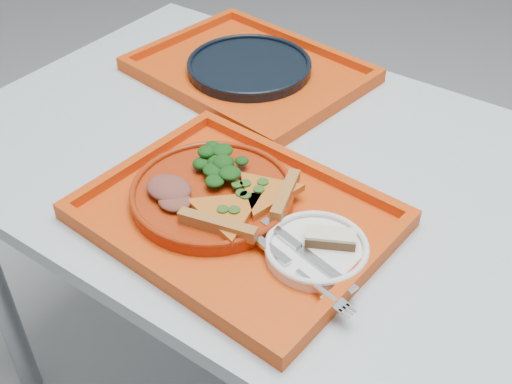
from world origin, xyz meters
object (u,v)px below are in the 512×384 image
at_px(dinner_plate, 212,195).
at_px(navy_plate, 249,68).
at_px(dessert_bar, 330,238).
at_px(tray_far, 249,74).
at_px(tray_main, 236,219).

relative_size(dinner_plate, navy_plate, 1.00).
xyz_separation_m(navy_plate, dessert_bar, (0.41, -0.37, 0.02)).
bearing_deg(navy_plate, tray_far, 0.00).
bearing_deg(dessert_bar, tray_main, 159.39).
xyz_separation_m(tray_main, tray_far, (-0.25, 0.38, 0.00)).
height_order(tray_main, dessert_bar, dessert_bar).
relative_size(tray_far, dinner_plate, 1.73).
height_order(tray_main, dinner_plate, dinner_plate).
relative_size(tray_far, navy_plate, 1.73).
height_order(tray_main, tray_far, same).
xyz_separation_m(tray_far, dinner_plate, (0.20, -0.37, 0.02)).
distance_m(tray_main, dinner_plate, 0.06).
xyz_separation_m(tray_far, navy_plate, (0.00, 0.00, 0.01)).
distance_m(tray_main, tray_far, 0.46).
distance_m(tray_far, dinner_plate, 0.42).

